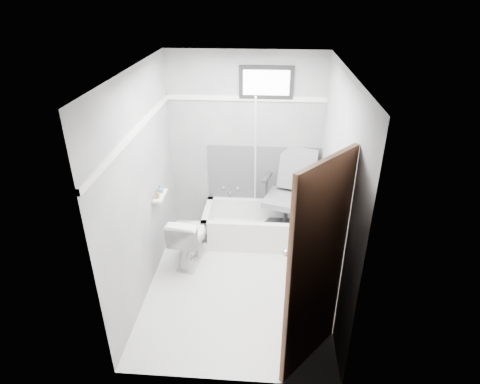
# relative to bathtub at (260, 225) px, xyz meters

# --- Properties ---
(floor) EXTENTS (2.60, 2.60, 0.00)m
(floor) POSITION_rel_bathtub_xyz_m (-0.23, -0.93, -0.21)
(floor) COLOR white
(floor) RESTS_ON ground
(ceiling) EXTENTS (2.60, 2.60, 0.00)m
(ceiling) POSITION_rel_bathtub_xyz_m (-0.23, -0.93, 2.19)
(ceiling) COLOR silver
(ceiling) RESTS_ON floor
(wall_back) EXTENTS (2.00, 0.02, 2.40)m
(wall_back) POSITION_rel_bathtub_xyz_m (-0.23, 0.37, 0.99)
(wall_back) COLOR slate
(wall_back) RESTS_ON floor
(wall_front) EXTENTS (2.00, 0.02, 2.40)m
(wall_front) POSITION_rel_bathtub_xyz_m (-0.23, -2.23, 0.99)
(wall_front) COLOR slate
(wall_front) RESTS_ON floor
(wall_left) EXTENTS (0.02, 2.60, 2.40)m
(wall_left) POSITION_rel_bathtub_xyz_m (-1.23, -0.93, 0.99)
(wall_left) COLOR slate
(wall_left) RESTS_ON floor
(wall_right) EXTENTS (0.02, 2.60, 2.40)m
(wall_right) POSITION_rel_bathtub_xyz_m (0.77, -0.93, 0.99)
(wall_right) COLOR slate
(wall_right) RESTS_ON floor
(bathtub) EXTENTS (1.50, 0.70, 0.42)m
(bathtub) POSITION_rel_bathtub_xyz_m (0.00, 0.00, 0.00)
(bathtub) COLOR white
(bathtub) RESTS_ON floor
(office_chair) EXTENTS (0.79, 0.79, 1.09)m
(office_chair) POSITION_rel_bathtub_xyz_m (0.33, 0.03, 0.46)
(office_chair) COLOR slate
(office_chair) RESTS_ON bathtub
(toilet) EXTENTS (0.46, 0.71, 0.66)m
(toilet) POSITION_rel_bathtub_xyz_m (-0.85, -0.55, 0.12)
(toilet) COLOR white
(toilet) RESTS_ON floor
(door) EXTENTS (0.78, 0.78, 2.00)m
(door) POSITION_rel_bathtub_xyz_m (0.75, -2.21, 0.79)
(door) COLOR #51391E
(door) RESTS_ON floor
(window) EXTENTS (0.66, 0.04, 0.40)m
(window) POSITION_rel_bathtub_xyz_m (0.02, 0.36, 1.81)
(window) COLOR black
(window) RESTS_ON wall_back
(backerboard) EXTENTS (1.50, 0.02, 0.78)m
(backerboard) POSITION_rel_bathtub_xyz_m (0.02, 0.36, 0.59)
(backerboard) COLOR #4C4C4F
(backerboard) RESTS_ON wall_back
(trim_back) EXTENTS (2.00, 0.02, 0.06)m
(trim_back) POSITION_rel_bathtub_xyz_m (-0.23, 0.36, 1.61)
(trim_back) COLOR white
(trim_back) RESTS_ON wall_back
(trim_left) EXTENTS (0.02, 2.60, 0.06)m
(trim_left) POSITION_rel_bathtub_xyz_m (-1.22, -0.93, 1.61)
(trim_left) COLOR white
(trim_left) RESTS_ON wall_left
(pole) EXTENTS (0.02, 0.62, 1.86)m
(pole) POSITION_rel_bathtub_xyz_m (-0.09, 0.13, 0.84)
(pole) COLOR silver
(pole) RESTS_ON bathtub
(shelf) EXTENTS (0.10, 0.32, 0.02)m
(shelf) POSITION_rel_bathtub_xyz_m (-1.16, -0.55, 0.69)
(shelf) COLOR white
(shelf) RESTS_ON wall_left
(soap_bottle_a) EXTENTS (0.05, 0.05, 0.10)m
(soap_bottle_a) POSITION_rel_bathtub_xyz_m (-1.17, -0.63, 0.76)
(soap_bottle_a) COLOR olive
(soap_bottle_a) RESTS_ON shelf
(soap_bottle_b) EXTENTS (0.09, 0.09, 0.10)m
(soap_bottle_b) POSITION_rel_bathtub_xyz_m (-1.17, -0.49, 0.75)
(soap_bottle_b) COLOR slate
(soap_bottle_b) RESTS_ON shelf
(faucet) EXTENTS (0.26, 0.10, 0.16)m
(faucet) POSITION_rel_bathtub_xyz_m (-0.43, 0.34, 0.34)
(faucet) COLOR silver
(faucet) RESTS_ON wall_back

